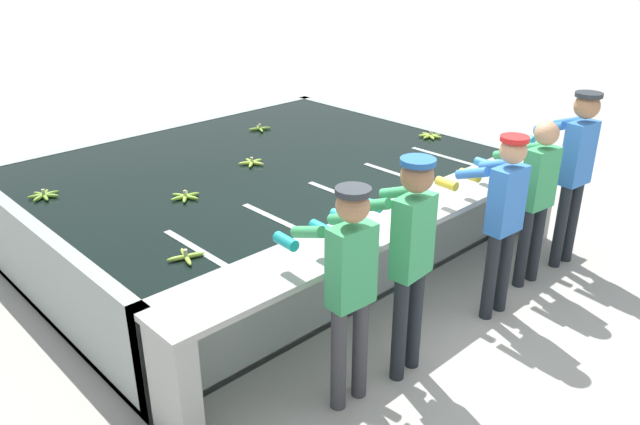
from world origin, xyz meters
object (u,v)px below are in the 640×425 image
Objects in this scene: banana_bunch_floating_0 at (186,256)px; knife_0 at (426,209)px; worker_3 at (535,189)px; worker_1 at (408,247)px; banana_bunch_floating_5 at (260,129)px; banana_bunch_floating_1 at (185,196)px; banana_bunch_floating_3 at (252,162)px; worker_4 at (574,162)px; banana_bunch_floating_2 at (44,195)px; worker_2 at (502,210)px; banana_bunch_floating_4 at (430,136)px; worker_0 at (348,278)px.

knife_0 is at bearing -18.70° from banana_bunch_floating_0.
worker_3 is at bearing -20.55° from banana_bunch_floating_0.
worker_1 is 3.70m from banana_bunch_floating_5.
worker_3 is 5.67× the size of banana_bunch_floating_1.
banana_bunch_floating_5 is at bearing 98.77° from worker_3.
worker_3 is 5.80× the size of banana_bunch_floating_3.
worker_4 is at bearing -36.06° from banana_bunch_floating_1.
worker_3 is at bearing -42.70° from banana_bunch_floating_2.
banana_bunch_floating_4 is (1.45, 1.83, -0.06)m from worker_2.
worker_3 is 5.79× the size of banana_bunch_floating_0.
banana_bunch_floating_0 is at bearing 115.86° from worker_0.
knife_0 is (-0.50, -2.91, -0.01)m from banana_bunch_floating_5.
knife_0 is (-1.64, 0.51, -0.16)m from worker_4.
banana_bunch_floating_1 is at bearing 128.95° from knife_0.
worker_0 is 1.03× the size of worker_3.
banana_bunch_floating_1 is 3.14m from banana_bunch_floating_4.
banana_bunch_floating_2 is at bearing 98.49° from banana_bunch_floating_0.
banana_bunch_floating_0 is at bearing 161.30° from knife_0.
banana_bunch_floating_2 is at bearing -173.02° from banana_bunch_floating_5.
worker_2 is at bearing -52.96° from banana_bunch_floating_1.
banana_bunch_floating_4 is at bearing -6.87° from banana_bunch_floating_1.
worker_1 is 1.06× the size of worker_2.
banana_bunch_floating_2 and banana_bunch_floating_5 have the same top height.
worker_4 is 3.19m from banana_bunch_floating_3.
worker_0 is 2.12m from banana_bunch_floating_1.
worker_1 reaches higher than knife_0.
worker_0 is 5.84× the size of banana_bunch_floating_1.
worker_0 reaches higher than worker_3.
worker_3 is 1.12m from knife_0.
worker_0 is at bearing -151.41° from banana_bunch_floating_4.
worker_0 is 2.45m from worker_3.
worker_0 is at bearing 172.89° from worker_1.
worker_3 is 0.91× the size of worker_4.
worker_3 is (1.91, 0.07, -0.10)m from worker_1.
banana_bunch_floating_0 is at bearing -137.85° from banana_bunch_floating_5.
banana_bunch_floating_1 reaches higher than knife_0.
worker_0 is 0.55m from worker_1.
banana_bunch_floating_0 and banana_bunch_floating_2 have the same top height.
banana_bunch_floating_4 is at bearing 34.31° from worker_1.
worker_2 is 4.95× the size of knife_0.
banana_bunch_floating_3 is (0.55, 2.50, -0.13)m from worker_1.
worker_1 is 5.23× the size of knife_0.
banana_bunch_floating_5 is (1.93, 3.36, -0.07)m from worker_0.
worker_2 reaches higher than banana_bunch_floating_5.
knife_0 is at bearing 162.82° from worker_4.
worker_2 is at bearing -0.92° from worker_1.
banana_bunch_floating_3 is (-1.98, 2.49, -0.16)m from worker_4.
worker_4 is at bearing -51.48° from banana_bunch_floating_3.
banana_bunch_floating_1 and banana_bunch_floating_2 have the same top height.
worker_3 is 5.71× the size of banana_bunch_floating_2.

